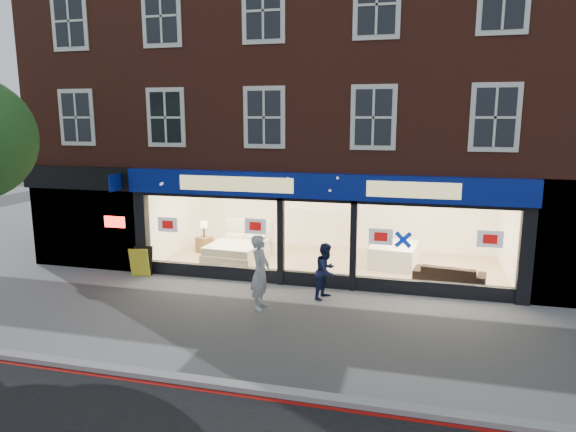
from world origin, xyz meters
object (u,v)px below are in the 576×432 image
at_px(a_board, 141,262).
at_px(display_bed, 238,250).
at_px(mattress_stack, 394,255).
at_px(pedestrian_blue, 326,271).
at_px(pedestrian_grey, 260,272).
at_px(sofa, 449,275).

bearing_deg(a_board, display_bed, 30.99).
distance_m(display_bed, mattress_stack, 5.14).
height_order(display_bed, a_board, display_bed).
bearing_deg(display_bed, mattress_stack, 12.34).
bearing_deg(pedestrian_blue, a_board, 103.20).
bearing_deg(pedestrian_grey, mattress_stack, -33.85).
relative_size(mattress_stack, a_board, 2.08).
relative_size(sofa, a_board, 2.15).
bearing_deg(pedestrian_blue, sofa, -44.08).
bearing_deg(pedestrian_blue, display_bed, 70.69).
height_order(display_bed, pedestrian_blue, pedestrian_blue).
height_order(mattress_stack, pedestrian_grey, pedestrian_grey).
distance_m(sofa, a_board, 9.18).
relative_size(display_bed, a_board, 2.49).
bearing_deg(mattress_stack, sofa, -44.74).
relative_size(mattress_stack, pedestrian_grey, 0.99).
height_order(mattress_stack, a_board, a_board).
height_order(a_board, pedestrian_grey, pedestrian_grey).
relative_size(pedestrian_grey, pedestrian_blue, 1.26).
distance_m(sofa, pedestrian_grey, 5.58).
relative_size(display_bed, sofa, 1.16).
height_order(mattress_stack, pedestrian_blue, pedestrian_blue).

